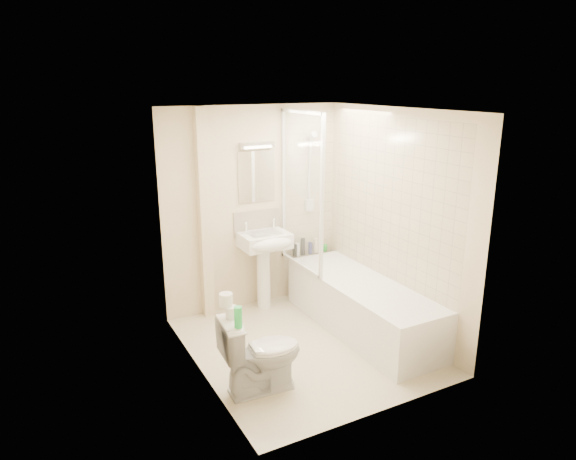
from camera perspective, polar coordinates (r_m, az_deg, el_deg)
floor at (r=5.47m, az=1.82°, el=-12.77°), size 2.50×2.50×0.00m
wall_back at (r=6.08m, az=-3.94°, el=2.37°), size 2.20×0.02×2.40m
wall_left at (r=4.58m, az=-10.10°, el=-2.50°), size 0.02×2.50×2.40m
wall_right at (r=5.61m, az=11.74°, el=0.90°), size 0.02×2.50×2.40m
ceiling at (r=4.79m, az=2.08°, el=13.22°), size 2.20×2.50×0.02m
tile_back at (r=6.35m, az=2.28°, el=5.08°), size 0.70×0.01×1.75m
tile_right at (r=5.59m, az=11.46°, el=3.22°), size 0.01×2.10×1.75m
pipe_boxing at (r=5.81m, az=-9.28°, el=1.54°), size 0.12×0.12×2.40m
splashback at (r=6.13m, az=-3.44°, el=0.86°), size 0.60×0.02×0.30m
mirror at (r=6.01m, az=-3.52°, el=5.93°), size 0.46×0.01×0.60m
strip_light at (r=5.93m, az=-3.49°, el=9.41°), size 0.42×0.07×0.07m
bathtub at (r=5.75m, az=8.18°, el=-8.21°), size 0.70×2.10×0.55m
shower_screen at (r=5.80m, az=1.47°, el=4.28°), size 0.04×0.92×1.80m
shower_fixture at (r=6.29m, az=2.48°, el=6.09°), size 0.10×0.16×0.99m
pedestal_sink at (r=6.01m, az=-2.50°, el=-2.16°), size 0.56×0.50×1.08m
bottle_black_a at (r=6.38m, az=0.75°, el=-2.27°), size 0.06×0.06×0.16m
bottle_white_a at (r=6.40m, az=1.08°, el=-2.19°), size 0.05×0.05×0.16m
bottle_black_b at (r=6.42m, az=1.65°, el=-1.86°), size 0.06×0.06×0.22m
bottle_blue at (r=6.49m, az=2.49°, el=-2.02°), size 0.05×0.05×0.14m
bottle_cream at (r=6.52m, az=3.10°, el=-1.75°), size 0.06×0.06×0.18m
bottle_white_b at (r=6.55m, az=3.52°, el=-1.86°), size 0.06×0.06×0.14m
bottle_green at (r=6.60m, az=4.11°, el=-1.98°), size 0.06×0.06×0.09m
toilet at (r=4.62m, az=-3.00°, el=-13.48°), size 0.51×0.77×0.72m
toilet_roll_lower at (r=4.41m, az=-6.32°, el=-9.07°), size 0.10×0.10×0.10m
toilet_roll_upper at (r=4.38m, az=-6.91°, el=-7.70°), size 0.11×0.11×0.11m
green_bottle at (r=4.23m, az=-5.56°, el=-9.62°), size 0.07×0.07×0.18m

